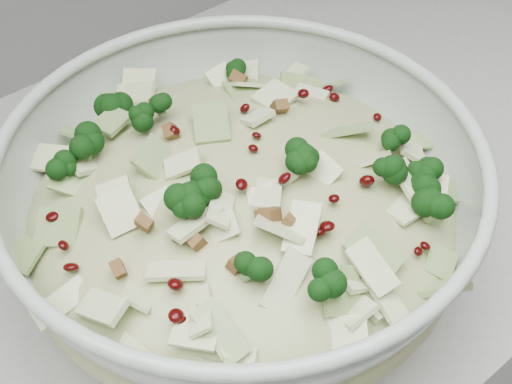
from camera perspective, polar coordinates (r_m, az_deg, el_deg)
counter at (r=1.38m, az=19.08°, el=-0.88°), size 3.60×0.60×0.90m
mixing_bowl at (r=0.57m, az=-1.16°, el=-1.92°), size 0.43×0.43×0.15m
salad at (r=0.55m, az=-1.20°, el=-0.23°), size 0.39×0.39×0.15m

